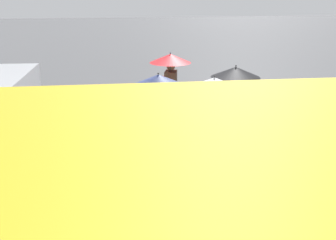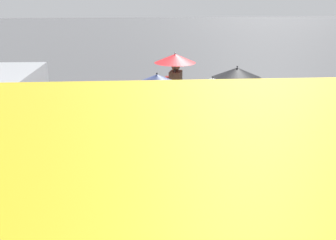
# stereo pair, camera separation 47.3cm
# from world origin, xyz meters

# --- Properties ---
(ground_plane) EXTENTS (90.00, 90.00, 0.00)m
(ground_plane) POSITION_xyz_m (0.00, 0.00, 0.00)
(ground_plane) COLOR #5B5B5E
(slush_patch_mid_street) EXTENTS (1.22, 1.22, 0.01)m
(slush_patch_mid_street) POSITION_xyz_m (-1.73, 2.32, 0.00)
(slush_patch_mid_street) COLOR #999BA0
(slush_patch_mid_street) RESTS_ON ground
(slush_patch_far_side) EXTENTS (2.29, 2.29, 0.01)m
(slush_patch_far_side) POSITION_xyz_m (-0.28, -0.01, 0.00)
(slush_patch_far_side) COLOR silver
(slush_patch_far_side) RESTS_ON ground
(shopping_cart_vendor) EXTENTS (0.58, 0.82, 1.04)m
(shopping_cart_vendor) POSITION_xyz_m (-0.95, 0.28, 0.57)
(shopping_cart_vendor) COLOR red
(shopping_cart_vendor) RESTS_ON ground
(hand_dolly_boxes) EXTENTS (0.77, 0.85, 1.32)m
(hand_dolly_boxes) POSITION_xyz_m (-0.08, -0.03, 0.65)
(hand_dolly_boxes) COLOR #515156
(hand_dolly_boxes) RESTS_ON ground
(pedestrian_pink_side) EXTENTS (1.04, 1.04, 2.15)m
(pedestrian_pink_side) POSITION_xyz_m (-1.88, 0.61, 1.58)
(pedestrian_pink_side) COLOR black
(pedestrian_pink_side) RESTS_ON ground
(pedestrian_black_side) EXTENTS (1.04, 1.04, 2.15)m
(pedestrian_black_side) POSITION_xyz_m (-0.10, 1.19, 1.58)
(pedestrian_black_side) COLOR black
(pedestrian_black_side) RESTS_ON ground
(pedestrian_white_side) EXTENTS (1.04, 1.04, 2.15)m
(pedestrian_white_side) POSITION_xyz_m (-0.74, -1.38, 1.57)
(pedestrian_white_side) COLOR black
(pedestrian_white_side) RESTS_ON ground
(pedestrian_far_side) EXTENTS (1.04, 1.04, 2.15)m
(pedestrian_far_side) POSITION_xyz_m (-1.16, 1.61, 1.57)
(pedestrian_far_side) COLOR black
(pedestrian_far_side) RESTS_ON ground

